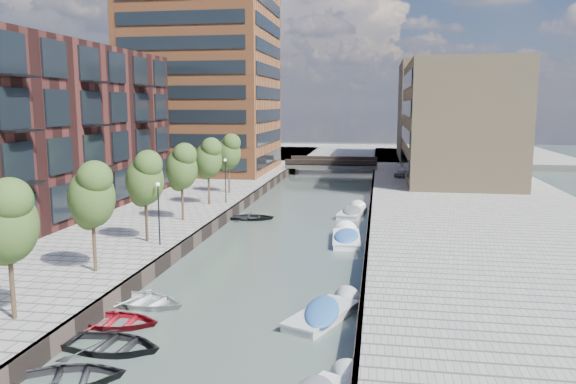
% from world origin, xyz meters
% --- Properties ---
extents(water, '(300.00, 300.00, 0.00)m').
position_xyz_m(water, '(0.00, 40.00, 0.00)').
color(water, '#38473F').
rests_on(water, ground).
extents(quay_right, '(20.00, 140.00, 1.00)m').
position_xyz_m(quay_right, '(16.00, 40.00, 0.50)').
color(quay_right, gray).
rests_on(quay_right, ground).
extents(quay_wall_left, '(0.25, 140.00, 1.00)m').
position_xyz_m(quay_wall_left, '(-6.10, 40.00, 0.50)').
color(quay_wall_left, '#332823').
rests_on(quay_wall_left, ground).
extents(quay_wall_right, '(0.25, 140.00, 1.00)m').
position_xyz_m(quay_wall_right, '(6.10, 40.00, 0.50)').
color(quay_wall_right, '#332823').
rests_on(quay_wall_right, ground).
extents(far_closure, '(80.00, 40.00, 1.00)m').
position_xyz_m(far_closure, '(0.00, 100.00, 0.50)').
color(far_closure, gray).
rests_on(far_closure, ground).
extents(apartment_block, '(8.00, 38.00, 14.00)m').
position_xyz_m(apartment_block, '(-20.00, 30.00, 8.00)').
color(apartment_block, black).
rests_on(apartment_block, quay_left).
extents(tower, '(18.00, 18.00, 30.00)m').
position_xyz_m(tower, '(-17.00, 65.00, 16.00)').
color(tower, '#9C552D').
rests_on(tower, quay_left).
extents(tan_block_near, '(12.00, 25.00, 14.00)m').
position_xyz_m(tan_block_near, '(16.00, 62.00, 8.00)').
color(tan_block_near, '#927B59').
rests_on(tan_block_near, quay_right).
extents(tan_block_far, '(12.00, 20.00, 16.00)m').
position_xyz_m(tan_block_far, '(16.00, 88.00, 9.00)').
color(tan_block_far, '#927B59').
rests_on(tan_block_far, quay_right).
extents(bridge, '(13.00, 6.00, 1.30)m').
position_xyz_m(bridge, '(0.00, 72.00, 1.39)').
color(bridge, gray).
rests_on(bridge, ground).
extents(tree_1, '(2.50, 2.50, 5.95)m').
position_xyz_m(tree_1, '(-8.50, 11.00, 5.31)').
color(tree_1, '#382619').
rests_on(tree_1, quay_left).
extents(tree_2, '(2.50, 2.50, 5.95)m').
position_xyz_m(tree_2, '(-8.50, 18.00, 5.31)').
color(tree_2, '#382619').
rests_on(tree_2, quay_left).
extents(tree_3, '(2.50, 2.50, 5.95)m').
position_xyz_m(tree_3, '(-8.50, 25.00, 5.31)').
color(tree_3, '#382619').
rests_on(tree_3, quay_left).
extents(tree_4, '(2.50, 2.50, 5.95)m').
position_xyz_m(tree_4, '(-8.50, 32.00, 5.31)').
color(tree_4, '#382619').
rests_on(tree_4, quay_left).
extents(tree_5, '(2.50, 2.50, 5.95)m').
position_xyz_m(tree_5, '(-8.50, 39.00, 5.31)').
color(tree_5, '#382619').
rests_on(tree_5, quay_left).
extents(tree_6, '(2.50, 2.50, 5.95)m').
position_xyz_m(tree_6, '(-8.50, 46.00, 5.31)').
color(tree_6, '#382619').
rests_on(tree_6, quay_left).
extents(lamp_1, '(0.24, 0.24, 4.12)m').
position_xyz_m(lamp_1, '(-7.20, 24.00, 3.51)').
color(lamp_1, black).
rests_on(lamp_1, quay_left).
extents(lamp_2, '(0.24, 0.24, 4.12)m').
position_xyz_m(lamp_2, '(-7.20, 40.00, 3.51)').
color(lamp_2, black).
rests_on(lamp_2, quay_left).
extents(sloop_1, '(4.68, 3.50, 0.92)m').
position_xyz_m(sloop_1, '(-4.06, 10.77, 0.00)').
color(sloop_1, black).
rests_on(sloop_1, ground).
extents(sloop_2, '(4.18, 3.03, 0.85)m').
position_xyz_m(sloop_2, '(-5.06, 13.28, 0.00)').
color(sloop_2, maroon).
rests_on(sloop_2, ground).
extents(sloop_3, '(5.07, 4.08, 0.93)m').
position_xyz_m(sloop_3, '(-4.83, 15.92, 0.00)').
color(sloop_3, silver).
rests_on(sloop_3, ground).
extents(sloop_4, '(4.48, 3.47, 0.85)m').
position_xyz_m(sloop_4, '(-4.29, 37.70, 0.00)').
color(sloop_4, black).
rests_on(sloop_4, ground).
extents(motorboat_0, '(3.61, 5.35, 1.69)m').
position_xyz_m(motorboat_0, '(4.46, 15.83, 0.21)').
color(motorboat_0, '#B5B4B3').
rests_on(motorboat_0, ground).
extents(motorboat_3, '(2.32, 5.74, 1.87)m').
position_xyz_m(motorboat_3, '(4.47, 31.17, 0.23)').
color(motorboat_3, white).
rests_on(motorboat_3, ground).
extents(motorboat_4, '(2.64, 5.60, 1.79)m').
position_xyz_m(motorboat_4, '(4.49, 41.32, 0.22)').
color(motorboat_4, silver).
rests_on(motorboat_4, ground).
extents(car, '(2.59, 3.82, 1.21)m').
position_xyz_m(car, '(9.80, 62.15, 1.60)').
color(car, '#96989A').
rests_on(car, quay_right).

